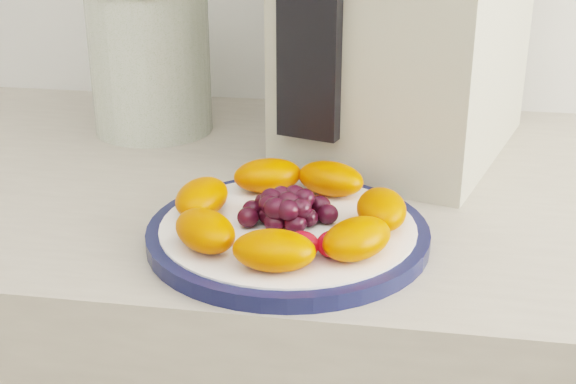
# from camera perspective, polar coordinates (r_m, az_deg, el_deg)

# --- Properties ---
(plate_rim) EXTENTS (0.26, 0.26, 0.01)m
(plate_rim) POSITION_cam_1_polar(r_m,az_deg,el_deg) (0.74, 0.00, -3.02)
(plate_rim) COLOR #11173D
(plate_rim) RESTS_ON counter
(plate_face) EXTENTS (0.24, 0.24, 0.02)m
(plate_face) POSITION_cam_1_polar(r_m,az_deg,el_deg) (0.74, 0.00, -2.95)
(plate_face) COLOR white
(plate_face) RESTS_ON counter
(canister) EXTENTS (0.16, 0.16, 0.18)m
(canister) POSITION_cam_1_polar(r_m,az_deg,el_deg) (1.05, -9.76, 9.13)
(canister) COLOR #3B5610
(canister) RESTS_ON counter
(fruit_plate) EXTENTS (0.22, 0.22, 0.03)m
(fruit_plate) POSITION_cam_1_polar(r_m,az_deg,el_deg) (0.73, 0.07, -1.31)
(fruit_plate) COLOR #D24200
(fruit_plate) RESTS_ON plate_face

